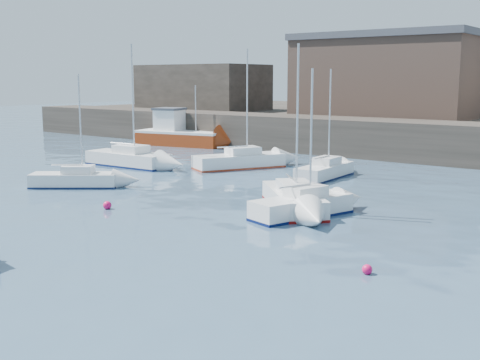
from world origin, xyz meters
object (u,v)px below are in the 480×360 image
Objects in this scene: sailboat_b at (293,199)px; buoy_near at (107,209)px; sailboat_h at (239,160)px; sailboat_f at (325,171)px; fishing_boat at (179,134)px; sailboat_a at (75,179)px; buoy_far at (280,193)px; sailboat_e at (128,158)px; sailboat_c at (302,206)px; buoy_mid at (367,274)px.

sailboat_b is 19.08× the size of buoy_near.
sailboat_h is 20.21× the size of buoy_near.
sailboat_b reaches higher than sailboat_f.
buoy_near is at bearing -54.26° from fishing_boat.
sailboat_f is (10.16, 11.66, 0.02)m from sailboat_a.
buoy_near reaches higher than buoy_far.
sailboat_c is at bearing -18.77° from sailboat_e.
buoy_mid is (31.04, -24.55, -1.10)m from fishing_boat.
buoy_near reaches higher than buoy_mid.
buoy_mid is at bearing -45.16° from buoy_far.
buoy_mid is at bearing -42.87° from sailboat_h.
sailboat_e is at bearing 153.68° from buoy_mid.
sailboat_b is 1.61m from sailboat_c.
sailboat_f is (-3.32, 9.11, -0.03)m from sailboat_b.
sailboat_a is 8.64m from sailboat_e.
sailboat_c is 11.16m from sailboat_f.
buoy_far is (-4.04, 4.27, -0.52)m from sailboat_c.
sailboat_f is 5.98m from buoy_far.
sailboat_b is at bearing 36.92° from buoy_near.
sailboat_a is (10.37, -20.16, -0.64)m from fishing_boat.
buoy_far is at bearing 63.01° from buoy_near.
buoy_far is at bearing -7.92° from sailboat_e.
buoy_mid is (10.50, -16.05, -0.48)m from sailboat_f.
buoy_near is (16.60, -23.06, -1.10)m from fishing_boat.
buoy_near is 9.68m from buoy_far.
sailboat_f is 18.24× the size of buoy_far.
sailboat_a is 0.78× the size of sailboat_h.
sailboat_c is (14.65, 1.45, 0.06)m from sailboat_a.
sailboat_a is 0.76× the size of sailboat_e.
sailboat_b is 9.10m from buoy_near.
fishing_boat is 25.50m from buoy_far.
sailboat_a is at bearing -62.77° from fishing_boat.
sailboat_b is 1.17× the size of sailboat_c.
buoy_near is at bearing -78.27° from sailboat_h.
sailboat_b is 23.12× the size of buoy_mid.
sailboat_f is 20.19× the size of buoy_mid.
sailboat_e is 14.55m from sailboat_f.
sailboat_f is at bearing 74.85° from buoy_near.
sailboat_f reaches higher than sailboat_c.
fishing_boat is at bearing 125.74° from buoy_near.
sailboat_e is at bearing 133.42° from buoy_near.
sailboat_h reaches higher than buoy_near.
sailboat_e reaches higher than buoy_far.
sailboat_e is (6.53, -12.43, -0.53)m from fishing_boat.
sailboat_a reaches higher than buoy_far.
sailboat_e reaches higher than buoy_near.
sailboat_b is 4.31m from buoy_far.
buoy_far is at bearing 28.32° from sailboat_a.
sailboat_a is at bearing -104.89° from sailboat_h.
sailboat_h is (7.00, 4.13, -0.02)m from sailboat_e.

